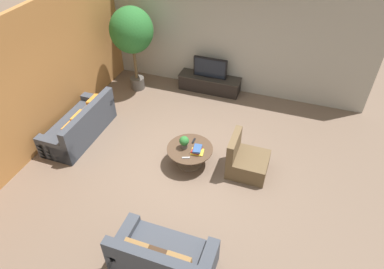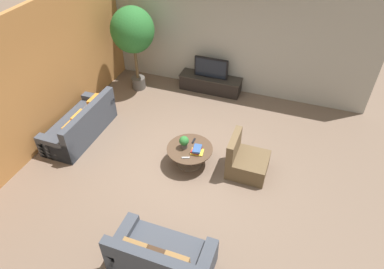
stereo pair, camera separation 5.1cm
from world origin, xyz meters
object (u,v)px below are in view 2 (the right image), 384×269
(armchair_wicker, at_px, (246,162))
(potted_plant_tabletop, at_px, (184,142))
(media_console, at_px, (210,83))
(coffee_table, at_px, (190,153))
(television, at_px, (211,68))
(potted_palm_tall, at_px, (133,32))
(couch_near_entry, at_px, (161,259))
(couch_by_wall, at_px, (81,125))

(armchair_wicker, distance_m, potted_plant_tabletop, 1.33)
(media_console, relative_size, coffee_table, 1.77)
(television, bearing_deg, media_console, 90.00)
(potted_palm_tall, bearing_deg, media_console, 15.98)
(armchair_wicker, distance_m, potted_palm_tall, 4.45)
(couch_near_entry, distance_m, armchair_wicker, 2.71)
(couch_near_entry, relative_size, armchair_wicker, 1.85)
(television, relative_size, couch_by_wall, 0.48)
(media_console, distance_m, armchair_wicker, 3.22)
(couch_near_entry, distance_m, potted_palm_tall, 5.77)
(couch_near_entry, bearing_deg, television, -80.60)
(media_console, bearing_deg, television, -90.00)
(couch_near_entry, relative_size, potted_palm_tall, 0.69)
(television, xyz_separation_m, armchair_wicker, (1.64, -2.77, -0.44))
(coffee_table, height_order, couch_near_entry, couch_near_entry)
(armchair_wicker, relative_size, potted_palm_tall, 0.37)
(couch_by_wall, xyz_separation_m, armchair_wicker, (3.88, 0.14, -0.02))
(television, relative_size, armchair_wicker, 1.07)
(armchair_wicker, bearing_deg, potted_plant_tabletop, 98.23)
(media_console, xyz_separation_m, potted_plant_tabletop, (0.36, -2.96, 0.36))
(armchair_wicker, bearing_deg, television, 30.56)
(coffee_table, bearing_deg, armchair_wicker, 8.46)
(media_console, bearing_deg, coffee_table, -80.91)
(armchair_wicker, bearing_deg, media_console, 30.54)
(media_console, distance_m, coffee_table, 2.99)
(television, relative_size, potted_palm_tall, 0.40)
(media_console, distance_m, couch_by_wall, 3.68)
(media_console, height_order, potted_palm_tall, potted_palm_tall)
(coffee_table, relative_size, couch_by_wall, 0.50)
(television, height_order, potted_palm_tall, potted_palm_tall)
(television, height_order, couch_near_entry, television)
(couch_by_wall, bearing_deg, coffee_table, 89.23)
(armchair_wicker, xyz_separation_m, potted_plant_tabletop, (-1.28, -0.19, 0.31))
(television, height_order, potted_plant_tabletop, television)
(coffee_table, distance_m, potted_plant_tabletop, 0.31)
(television, xyz_separation_m, couch_by_wall, (-2.24, -2.91, -0.42))
(coffee_table, height_order, potted_plant_tabletop, potted_plant_tabletop)
(media_console, height_order, armchair_wicker, armchair_wicker)
(potted_palm_tall, xyz_separation_m, potted_plant_tabletop, (2.31, -2.40, -1.08))
(media_console, height_order, coffee_table, media_console)
(armchair_wicker, relative_size, potted_plant_tabletop, 3.02)
(media_console, height_order, television, television)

